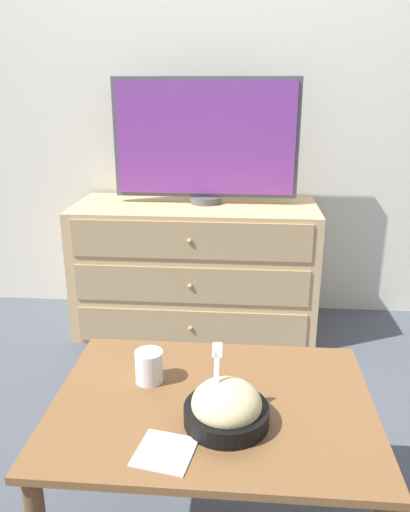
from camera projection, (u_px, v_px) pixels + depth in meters
The scene contains 8 objects.
ground_plane at pixel (212, 304), 3.03m from camera, with size 12.00×12.00×0.00m, color #474C56.
wall_back at pixel (213, 78), 2.64m from camera, with size 12.00×0.05×2.60m.
dresser at pixel (196, 268), 2.66m from camera, with size 1.24×0.53×0.68m.
tv at pixel (206, 141), 2.49m from camera, with size 0.93×0.16×0.62m.
coffee_table at pixel (213, 424), 1.32m from camera, with size 0.83×0.61×0.48m.
takeout_bowl at pixel (226, 408), 1.20m from camera, with size 0.21×0.21×0.19m.
drink_cup at pixel (149, 368), 1.37m from camera, with size 0.08×0.08×0.09m.
napkin at pixel (165, 452), 1.11m from camera, with size 0.15×0.15×0.00m.
Camera 1 is at (0.19, -2.77, 1.26)m, focal length 35.00 mm.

